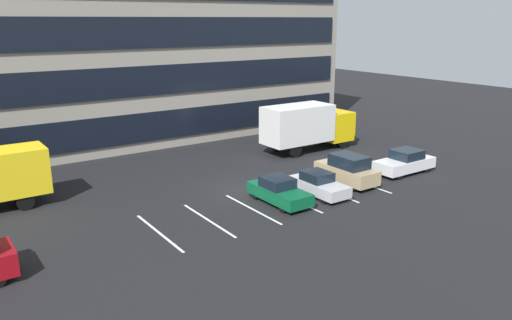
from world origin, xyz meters
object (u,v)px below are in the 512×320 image
sedan_forest (279,191)px  sedan_white (405,162)px  suv_tan (347,170)px  sedan_silver (318,184)px  box_truck_yellow (307,125)px

sedan_forest → sedan_white: bearing=-1.4°
sedan_forest → suv_tan: suv_tan is taller
sedan_white → sedan_silver: 7.86m
sedan_forest → suv_tan: size_ratio=0.97×
box_truck_yellow → suv_tan: box_truck_yellow is taller
sedan_white → suv_tan: bearing=173.6°
box_truck_yellow → sedan_forest: box_truck_yellow is taller
box_truck_yellow → sedan_silver: size_ratio=2.05×
sedan_silver → suv_tan: suv_tan is taller
sedan_white → sedan_forest: 10.61m
sedan_white → suv_tan: 4.96m
box_truck_yellow → sedan_white: box_truck_yellow is taller
box_truck_yellow → suv_tan: size_ratio=1.90×
box_truck_yellow → sedan_silver: (-6.35, -8.49, -1.43)m
sedan_forest → suv_tan: 5.70m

